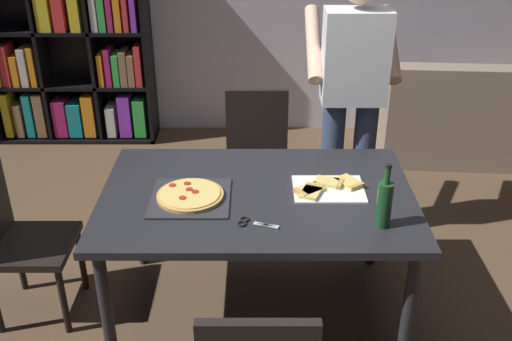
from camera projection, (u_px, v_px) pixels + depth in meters
ground_plane at (256, 308)px, 3.32m from camera, size 12.00×12.00×0.00m
dining_table at (256, 205)px, 3.00m from camera, size 1.58×1.03×0.75m
chair_far_side at (256, 150)px, 3.97m from camera, size 0.42×0.42×0.90m
chair_left_end at (13, 233)px, 3.08m from camera, size 0.42×0.42×0.90m
couch at (481, 121)px, 4.94m from camera, size 1.76×0.97×0.85m
bookshelf at (66, 41)px, 5.00m from camera, size 1.40×0.35×1.95m
person_serving_pizza at (351, 93)px, 3.55m from camera, size 0.55×0.54×1.75m
pepperoni_pizza_on_tray at (189, 196)px, 2.91m from camera, size 0.39×0.39×0.04m
pizza_slices_on_towel at (326, 188)px, 2.99m from camera, size 0.37×0.28×0.03m
wine_bottle at (383, 203)px, 2.65m from camera, size 0.07×0.07×0.32m
kitchen_scissors at (250, 223)px, 2.71m from camera, size 0.20×0.11×0.01m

